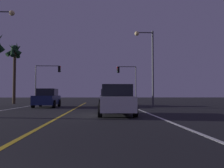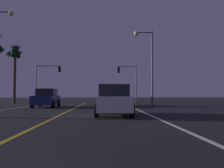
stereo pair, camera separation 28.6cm
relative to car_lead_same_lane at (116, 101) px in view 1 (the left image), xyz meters
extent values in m
cube|color=silver|center=(2.07, 1.62, -0.82)|extent=(0.16, 40.56, 0.01)
cube|color=gold|center=(-2.99, 1.62, -0.82)|extent=(0.16, 40.56, 0.01)
cylinder|color=black|center=(-0.90, 1.41, -0.48)|extent=(0.22, 0.68, 0.68)
cylinder|color=black|center=(0.90, 1.41, -0.48)|extent=(0.22, 0.68, 0.68)
cylinder|color=black|center=(-0.90, -1.29, -0.48)|extent=(0.22, 0.68, 0.68)
cylinder|color=black|center=(0.90, -1.29, -0.48)|extent=(0.22, 0.68, 0.68)
cube|color=silver|center=(0.00, 0.06, -0.16)|extent=(1.80, 4.30, 0.80)
cube|color=black|center=(0.00, -0.19, 0.56)|extent=(1.60, 2.10, 0.64)
cube|color=red|center=(-0.60, -2.04, -0.06)|extent=(0.24, 0.08, 0.16)
cube|color=red|center=(0.60, -2.04, -0.06)|extent=(0.24, 0.08, 0.16)
cylinder|color=black|center=(-4.90, 7.91, -0.48)|extent=(0.22, 0.68, 0.68)
cylinder|color=black|center=(-6.70, 7.91, -0.48)|extent=(0.22, 0.68, 0.68)
cylinder|color=black|center=(-4.90, 10.61, -0.48)|extent=(0.22, 0.68, 0.68)
cylinder|color=black|center=(-6.70, 10.61, -0.48)|extent=(0.22, 0.68, 0.68)
cube|color=navy|center=(-5.80, 9.26, -0.16)|extent=(1.80, 4.30, 0.80)
cube|color=black|center=(-5.80, 9.51, 0.56)|extent=(1.60, 2.10, 0.64)
cube|color=red|center=(-5.20, 11.36, -0.06)|extent=(0.24, 0.08, 0.16)
cube|color=red|center=(-6.40, 11.36, -0.06)|extent=(0.24, 0.08, 0.16)
cylinder|color=black|center=(-0.95, 13.15, -0.48)|extent=(0.22, 0.68, 0.68)
cylinder|color=black|center=(0.85, 13.15, -0.48)|extent=(0.22, 0.68, 0.68)
cylinder|color=black|center=(-0.95, 10.45, -0.48)|extent=(0.22, 0.68, 0.68)
cylinder|color=black|center=(0.85, 10.45, -0.48)|extent=(0.22, 0.68, 0.68)
cube|color=black|center=(-0.05, 11.80, -0.16)|extent=(1.80, 4.30, 0.80)
cube|color=black|center=(-0.05, 11.55, 0.56)|extent=(1.60, 2.10, 0.64)
cube|color=red|center=(-0.65, 9.70, -0.06)|extent=(0.24, 0.08, 0.16)
cube|color=red|center=(0.55, 9.70, -0.06)|extent=(0.24, 0.08, 0.16)
cylinder|color=#4C4C51|center=(4.21, 22.40, 1.81)|extent=(0.14, 0.14, 5.27)
cylinder|color=#4C4C51|center=(2.95, 22.40, 4.39)|extent=(2.52, 0.10, 0.10)
cube|color=black|center=(1.69, 22.40, 3.94)|extent=(0.28, 0.36, 0.90)
sphere|color=red|center=(1.53, 22.40, 4.24)|extent=(0.20, 0.20, 0.20)
sphere|color=#3C2706|center=(1.53, 22.40, 3.94)|extent=(0.20, 0.20, 0.20)
sphere|color=#063816|center=(1.53, 22.40, 3.64)|extent=(0.20, 0.20, 0.20)
cylinder|color=#4C4C51|center=(-10.20, 22.40, 1.84)|extent=(0.14, 0.14, 5.33)
cylinder|color=#4C4C51|center=(-8.54, 22.40, 4.46)|extent=(3.32, 0.10, 0.10)
cube|color=black|center=(-6.88, 22.40, 4.01)|extent=(0.28, 0.36, 0.90)
sphere|color=red|center=(-6.72, 22.40, 4.31)|extent=(0.20, 0.20, 0.20)
sphere|color=#3C2706|center=(-6.72, 22.40, 4.01)|extent=(0.20, 0.20, 0.20)
sphere|color=#063816|center=(-6.72, 22.40, 3.71)|extent=(0.20, 0.20, 0.20)
sphere|color=#F9D88C|center=(-8.05, 6.31, 6.91)|extent=(0.44, 0.44, 0.44)
cylinder|color=#4C4C51|center=(4.16, 10.02, 2.84)|extent=(0.18, 0.18, 7.33)
cylinder|color=#4C4C51|center=(3.39, 10.02, 6.36)|extent=(1.54, 0.10, 0.10)
sphere|color=#F9D88C|center=(2.62, 10.02, 6.26)|extent=(0.44, 0.44, 0.44)
cylinder|color=#473826|center=(-11.71, 17.96, 2.52)|extent=(0.36, 0.36, 6.69)
sphere|color=#19381E|center=(-11.71, 17.96, 6.11)|extent=(0.90, 0.90, 0.90)
cone|color=#19381E|center=(-11.42, 18.02, 5.96)|extent=(0.96, 2.08, 1.96)
cone|color=#19381E|center=(-11.56, 18.22, 5.96)|extent=(1.82, 1.36, 1.53)
cone|color=#19381E|center=(-11.92, 18.17, 5.96)|extent=(1.88, 1.84, 1.86)
cone|color=#19381E|center=(-11.98, 17.83, 5.96)|extent=(1.18, 1.67, 1.97)
cone|color=#19381E|center=(-11.64, 17.66, 5.96)|extent=(1.80, 0.97, 1.51)
camera|label=1|loc=(-0.86, -14.17, 0.33)|focal=40.61mm
camera|label=2|loc=(-0.57, -14.17, 0.33)|focal=40.61mm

